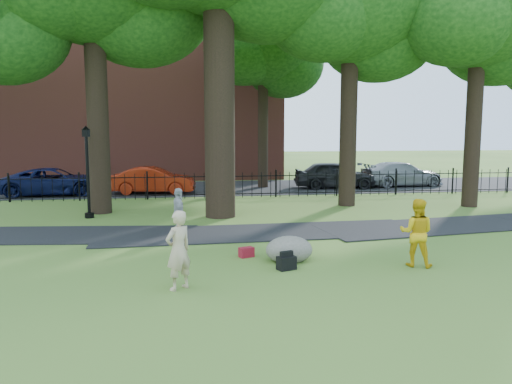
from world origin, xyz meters
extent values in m
plane|color=#416523|center=(0.00, 0.00, 0.00)|extent=(120.00, 120.00, 0.00)
cube|color=black|center=(1.00, 3.90, 0.00)|extent=(36.07, 3.85, 0.03)
cube|color=black|center=(0.00, 16.00, 0.00)|extent=(80.00, 7.00, 0.02)
cube|color=black|center=(0.00, 12.00, 1.02)|extent=(44.00, 0.04, 0.04)
cube|color=black|center=(0.00, 12.00, 0.18)|extent=(44.00, 0.04, 0.04)
cube|color=brown|center=(-4.00, 24.00, 6.00)|extent=(18.00, 8.00, 12.00)
cylinder|color=black|center=(0.00, 7.00, 5.25)|extent=(1.10, 1.10, 10.50)
ellipsoid|color=#0F360E|center=(-7.65, 8.25, 6.82)|extent=(4.80, 4.80, 4.08)
cylinder|color=black|center=(-4.50, 8.50, 4.55)|extent=(0.80, 0.80, 9.10)
ellipsoid|color=#0F360E|center=(-2.88, 9.40, 8.06)|extent=(5.76, 5.76, 4.90)
cylinder|color=black|center=(5.50, 9.00, 4.20)|extent=(0.70, 0.70, 8.40)
ellipsoid|color=#0F360E|center=(6.98, 9.82, 7.44)|extent=(5.28, 5.28, 4.49)
ellipsoid|color=#0F360E|center=(4.18, 8.34, 7.92)|extent=(4.95, 4.95, 4.21)
cylinder|color=black|center=(10.50, 8.00, 4.02)|extent=(0.64, 0.64, 8.05)
ellipsoid|color=#0F360E|center=(10.50, 8.00, 8.28)|extent=(6.20, 6.20, 5.27)
ellipsoid|color=#0F360E|center=(11.89, 8.78, 7.13)|extent=(4.96, 4.96, 4.22)
ellipsoid|color=#0F360E|center=(9.26, 7.38, 7.59)|extent=(4.65, 4.65, 3.95)
imported|color=tan|center=(-1.43, -1.31, 0.81)|extent=(0.70, 0.66, 1.62)
imported|color=gold|center=(4.08, -0.34, 0.80)|extent=(0.97, 0.90, 1.60)
imported|color=#9D9DA1|center=(-1.48, 3.45, 0.75)|extent=(0.44, 0.91, 1.50)
ellipsoid|color=#6D655B|center=(1.22, 0.52, 0.34)|extent=(1.22, 0.97, 0.68)
cylinder|color=black|center=(-4.76, 7.43, 1.47)|extent=(0.11, 0.11, 2.94)
cylinder|color=black|center=(-4.76, 7.43, 0.09)|extent=(0.33, 0.33, 0.18)
cube|color=black|center=(-4.76, 7.43, 3.08)|extent=(0.26, 0.26, 0.28)
cone|color=black|center=(-4.76, 7.43, 3.26)|extent=(0.29, 0.29, 0.15)
cube|color=black|center=(1.00, -0.22, 0.16)|extent=(0.48, 0.39, 0.31)
cube|color=maroon|center=(0.23, 1.04, 0.12)|extent=(0.42, 0.34, 0.25)
imported|color=#971F0B|center=(-2.83, 14.08, 0.67)|extent=(4.20, 1.84, 1.34)
imported|color=#0C133E|center=(-7.57, 14.09, 0.67)|extent=(4.99, 2.60, 1.34)
imported|color=black|center=(6.82, 15.01, 0.74)|extent=(4.49, 2.09, 1.49)
imported|color=gray|center=(10.85, 15.45, 0.69)|extent=(4.93, 2.45, 1.38)
camera|label=1|loc=(-1.28, -11.18, 3.21)|focal=35.00mm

